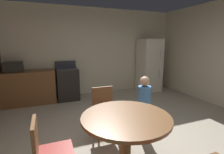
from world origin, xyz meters
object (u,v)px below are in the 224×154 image
oven_range (68,84)px  refrigerator (149,65)px  microwave (14,67)px  chair_north (104,109)px  person_child (144,105)px  dining_table (126,128)px  chair_west (48,152)px

oven_range → refrigerator: bearing=-1.1°
oven_range → microwave: 1.45m
chair_north → person_child: person_child is taller
microwave → chair_north: (1.69, -2.29, -0.53)m
microwave → chair_north: bearing=-53.5°
oven_range → refrigerator: (2.73, -0.05, 0.41)m
dining_table → chair_west: bearing=179.9°
person_child → dining_table: bearing=0.0°
chair_west → person_child: (1.57, 0.63, 0.08)m
microwave → person_child: (2.32, -2.58, -0.45)m
oven_range → chair_north: bearing=-81.2°
refrigerator → dining_table: bearing=-127.3°
oven_range → microwave: size_ratio=2.50×
microwave → person_child: microwave is taller
chair_north → person_child: size_ratio=0.80×
microwave → person_child: 3.50m
chair_north → chair_west: bearing=-44.2°
oven_range → microwave: (-1.33, -0.00, 0.56)m
oven_range → dining_table: size_ratio=0.99×
microwave → chair_west: (0.75, -3.21, -0.53)m
refrigerator → dining_table: size_ratio=1.59×
oven_range → microwave: bearing=-179.8°
oven_range → refrigerator: size_ratio=0.62×
microwave → chair_north: size_ratio=0.51×
refrigerator → chair_west: refrigerator is taller
microwave → chair_west: 3.33m
chair_west → person_child: bearing=21.9°
microwave → chair_north: microwave is taller
refrigerator → person_child: bearing=-124.7°
oven_range → dining_table: oven_range is taller
refrigerator → person_child: size_ratio=1.61×
refrigerator → chair_north: refrigerator is taller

